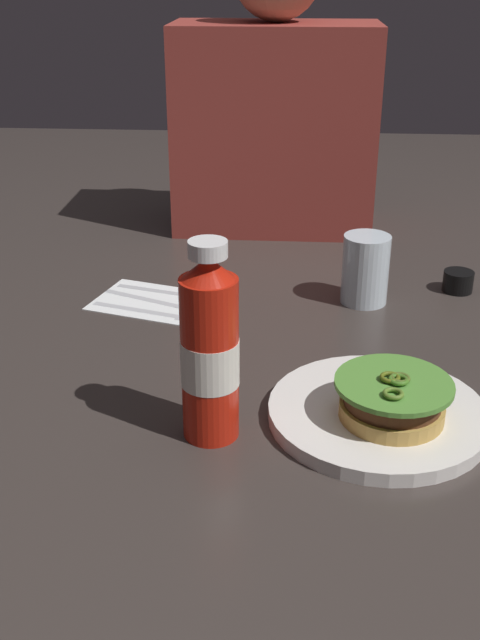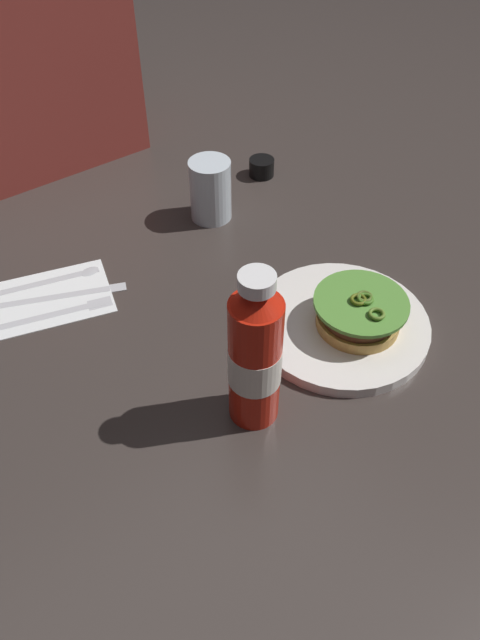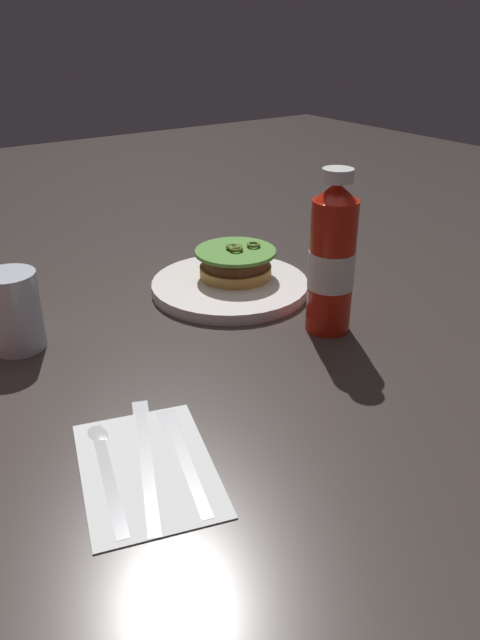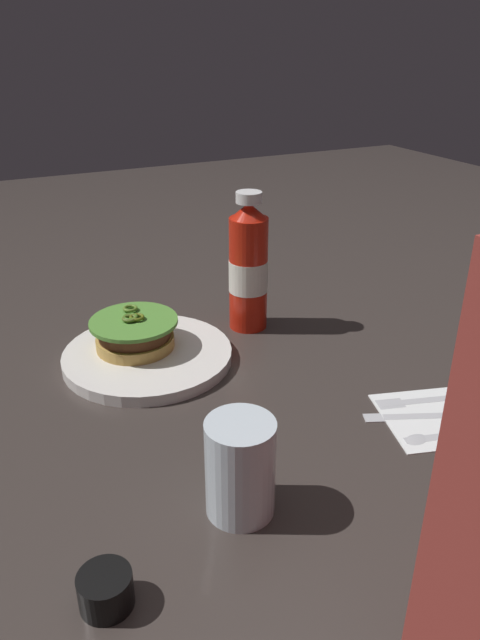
{
  "view_description": "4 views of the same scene",
  "coord_description": "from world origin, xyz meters",
  "px_view_note": "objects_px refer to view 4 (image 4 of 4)",
  "views": [
    {
      "loc": [
        -0.03,
        -0.87,
        0.49
      ],
      "look_at": [
        -0.09,
        -0.02,
        0.08
      ],
      "focal_mm": 42.83,
      "sensor_mm": 36.0,
      "label": 1
    },
    {
      "loc": [
        -0.41,
        -0.51,
        0.63
      ],
      "look_at": [
        -0.06,
        -0.05,
        0.04
      ],
      "focal_mm": 33.89,
      "sensor_mm": 36.0,
      "label": 2
    },
    {
      "loc": [
        -0.68,
        0.4,
        0.41
      ],
      "look_at": [
        -0.11,
        -0.0,
        0.05
      ],
      "focal_mm": 34.24,
      "sensor_mm": 36.0,
      "label": 3
    },
    {
      "loc": [
        0.29,
        0.65,
        0.45
      ],
      "look_at": [
        -0.06,
        -0.06,
        0.06
      ],
      "focal_mm": 33.02,
      "sensor_mm": 36.0,
      "label": 4
    }
  ],
  "objects_px": {
    "water_glass": "(240,468)",
    "condiment_cup": "(106,590)",
    "napkin": "(455,415)",
    "butter_knife": "(435,414)",
    "spoon_utensil": "(449,433)",
    "burger_sandwich": "(135,333)",
    "ketchup_bottle": "(248,268)",
    "fork_utensil": "(428,398)",
    "dinner_plate": "(148,356)"
  },
  "relations": [
    {
      "from": "water_glass",
      "to": "condiment_cup",
      "type": "xyz_separation_m",
      "value": [
        0.15,
        0.05,
        -0.04
      ]
    },
    {
      "from": "napkin",
      "to": "butter_knife",
      "type": "relative_size",
      "value": 0.93
    },
    {
      "from": "spoon_utensil",
      "to": "butter_knife",
      "type": "bearing_deg",
      "value": -108.48
    },
    {
      "from": "napkin",
      "to": "butter_knife",
      "type": "xyz_separation_m",
      "value": [
        0.02,
        -0.01,
        0.0
      ]
    },
    {
      "from": "napkin",
      "to": "burger_sandwich",
      "type": "bearing_deg",
      "value": -45.6
    },
    {
      "from": "water_glass",
      "to": "butter_knife",
      "type": "distance_m",
      "value": 0.3
    },
    {
      "from": "burger_sandwich",
      "to": "ketchup_bottle",
      "type": "height_order",
      "value": "ketchup_bottle"
    },
    {
      "from": "ketchup_bottle",
      "to": "burger_sandwich",
      "type": "bearing_deg",
      "value": 5.76
    },
    {
      "from": "ketchup_bottle",
      "to": "napkin",
      "type": "relative_size",
      "value": 1.23
    },
    {
      "from": "ketchup_bottle",
      "to": "spoon_utensil",
      "type": "xyz_separation_m",
      "value": [
        -0.09,
        0.38,
        -0.1
      ]
    },
    {
      "from": "fork_utensil",
      "to": "butter_knife",
      "type": "distance_m",
      "value": 0.04
    },
    {
      "from": "dinner_plate",
      "to": "napkin",
      "type": "xyz_separation_m",
      "value": [
        -0.31,
        0.31,
        -0.01
      ]
    },
    {
      "from": "napkin",
      "to": "fork_utensil",
      "type": "relative_size",
      "value": 1.07
    },
    {
      "from": "burger_sandwich",
      "to": "butter_knife",
      "type": "height_order",
      "value": "burger_sandwich"
    },
    {
      "from": "condiment_cup",
      "to": "spoon_utensil",
      "type": "xyz_separation_m",
      "value": [
        -0.44,
        -0.05,
        -0.01
      ]
    },
    {
      "from": "dinner_plate",
      "to": "condiment_cup",
      "type": "height_order",
      "value": "condiment_cup"
    },
    {
      "from": "burger_sandwich",
      "to": "napkin",
      "type": "height_order",
      "value": "burger_sandwich"
    },
    {
      "from": "dinner_plate",
      "to": "water_glass",
      "type": "height_order",
      "value": "water_glass"
    },
    {
      "from": "spoon_utensil",
      "to": "water_glass",
      "type": "bearing_deg",
      "value": -0.62
    },
    {
      "from": "condiment_cup",
      "to": "fork_utensil",
      "type": "bearing_deg",
      "value": -165.54
    },
    {
      "from": "ketchup_bottle",
      "to": "condiment_cup",
      "type": "relative_size",
      "value": 4.78
    },
    {
      "from": "dinner_plate",
      "to": "butter_knife",
      "type": "bearing_deg",
      "value": 133.69
    },
    {
      "from": "water_glass",
      "to": "napkin",
      "type": "xyz_separation_m",
      "value": [
        -0.32,
        -0.03,
        -0.05
      ]
    },
    {
      "from": "condiment_cup",
      "to": "fork_utensil",
      "type": "xyz_separation_m",
      "value": [
        -0.47,
        -0.12,
        -0.01
      ]
    },
    {
      "from": "ketchup_bottle",
      "to": "condiment_cup",
      "type": "height_order",
      "value": "ketchup_bottle"
    },
    {
      "from": "dinner_plate",
      "to": "ketchup_bottle",
      "type": "height_order",
      "value": "ketchup_bottle"
    },
    {
      "from": "fork_utensil",
      "to": "butter_knife",
      "type": "xyz_separation_m",
      "value": [
        0.02,
        0.03,
        0.0
      ]
    },
    {
      "from": "condiment_cup",
      "to": "butter_knife",
      "type": "bearing_deg",
      "value": -168.81
    },
    {
      "from": "napkin",
      "to": "condiment_cup",
      "type": "bearing_deg",
      "value": 9.41
    },
    {
      "from": "dinner_plate",
      "to": "butter_knife",
      "type": "height_order",
      "value": "dinner_plate"
    },
    {
      "from": "ketchup_bottle",
      "to": "napkin",
      "type": "distance_m",
      "value": 0.39
    },
    {
      "from": "napkin",
      "to": "spoon_utensil",
      "type": "height_order",
      "value": "spoon_utensil"
    },
    {
      "from": "dinner_plate",
      "to": "ketchup_bottle",
      "type": "xyz_separation_m",
      "value": [
        -0.19,
        -0.04,
        0.1
      ]
    },
    {
      "from": "napkin",
      "to": "spoon_utensil",
      "type": "relative_size",
      "value": 1.08
    },
    {
      "from": "fork_utensil",
      "to": "spoon_utensil",
      "type": "bearing_deg",
      "value": 66.56
    },
    {
      "from": "butter_knife",
      "to": "burger_sandwich",
      "type": "bearing_deg",
      "value": -46.92
    },
    {
      "from": "butter_knife",
      "to": "spoon_utensil",
      "type": "height_order",
      "value": "same"
    },
    {
      "from": "ketchup_bottle",
      "to": "water_glass",
      "type": "relative_size",
      "value": 2.13
    },
    {
      "from": "water_glass",
      "to": "fork_utensil",
      "type": "relative_size",
      "value": 0.62
    },
    {
      "from": "burger_sandwich",
      "to": "napkin",
      "type": "bearing_deg",
      "value": 134.4
    },
    {
      "from": "napkin",
      "to": "dinner_plate",
      "type": "bearing_deg",
      "value": -44.95
    },
    {
      "from": "butter_knife",
      "to": "water_glass",
      "type": "bearing_deg",
      "value": 7.08
    },
    {
      "from": "ketchup_bottle",
      "to": "fork_utensil",
      "type": "bearing_deg",
      "value": 110.61
    },
    {
      "from": "burger_sandwich",
      "to": "condiment_cup",
      "type": "relative_size",
      "value": 2.75
    },
    {
      "from": "condiment_cup",
      "to": "fork_utensil",
      "type": "distance_m",
      "value": 0.49
    },
    {
      "from": "dinner_plate",
      "to": "ketchup_bottle",
      "type": "distance_m",
      "value": 0.22
    },
    {
      "from": "dinner_plate",
      "to": "burger_sandwich",
      "type": "relative_size",
      "value": 1.92
    },
    {
      "from": "condiment_cup",
      "to": "butter_knife",
      "type": "distance_m",
      "value": 0.46
    },
    {
      "from": "burger_sandwich",
      "to": "napkin",
      "type": "xyz_separation_m",
      "value": [
        -0.33,
        0.33,
        -0.04
      ]
    },
    {
      "from": "butter_knife",
      "to": "napkin",
      "type": "bearing_deg",
      "value": 156.91
    }
  ]
}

